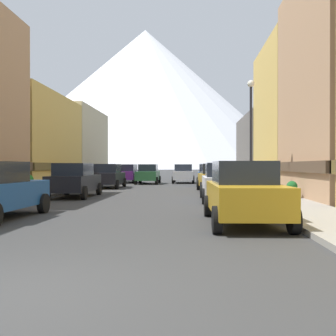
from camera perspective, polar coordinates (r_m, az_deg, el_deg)
ground_plane at (r=5.56m, az=-22.14°, el=-16.97°), size 400.00×400.00×0.00m
sidewalk_left at (r=40.73m, az=-8.79°, el=-1.88°), size 2.50×100.00×0.15m
sidewalk_right at (r=40.02m, az=9.00°, el=-1.92°), size 2.50×100.00×0.15m
storefront_left_2 at (r=31.98m, az=-20.57°, el=3.44°), size 6.58×11.05×7.05m
storefront_left_3 at (r=42.73m, az=-15.57°, el=2.96°), size 8.35×11.02×7.51m
storefront_right_2 at (r=30.11m, az=21.59°, el=6.64°), size 8.63×9.08×10.27m
storefront_right_3 at (r=40.53m, az=17.29°, el=2.45°), size 9.42×11.87×6.55m
car_left_1 at (r=21.10m, az=-13.45°, el=-1.71°), size 2.12×4.43×1.78m
car_left_2 at (r=29.27m, az=-8.68°, el=-1.14°), size 2.11×4.42×1.78m
car_left_3 at (r=38.06m, az=-5.89°, el=-0.79°), size 2.20×4.46×1.78m
car_right_0 at (r=11.36m, az=10.99°, el=-3.46°), size 2.16×4.44×1.78m
car_right_1 at (r=18.51m, az=8.01°, el=-1.99°), size 2.06×4.40×1.78m
car_right_2 at (r=25.14m, az=6.77°, el=-1.38°), size 2.23×4.48×1.78m
car_right_3 at (r=31.79m, az=6.04°, el=-1.02°), size 2.15×4.44×1.78m
car_driving_0 at (r=35.78m, az=-2.92°, el=-0.87°), size 2.06×4.40×1.78m
car_driving_1 at (r=37.31m, az=2.26°, el=-0.82°), size 2.06×4.40×1.78m
potted_plant_0 at (r=24.90m, az=14.24°, el=-1.89°), size 0.72×0.72×0.95m
potted_plant_1 at (r=19.15m, az=17.59°, el=-2.95°), size 0.50×0.50×0.79m
potted_plant_2 at (r=23.77m, az=-19.69°, el=-1.86°), size 0.62×0.62×1.00m
pedestrian_0 at (r=31.85m, az=-12.23°, el=-0.92°), size 0.36×0.36×1.74m
pedestrian_1 at (r=21.90m, az=13.75°, el=-1.74°), size 0.36×0.36×1.55m
streetlamp_right at (r=20.55m, az=11.96°, el=6.86°), size 0.36×0.36×5.86m
mountain_backdrop at (r=270.37m, az=-3.31°, el=9.97°), size 204.91×204.91×93.74m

